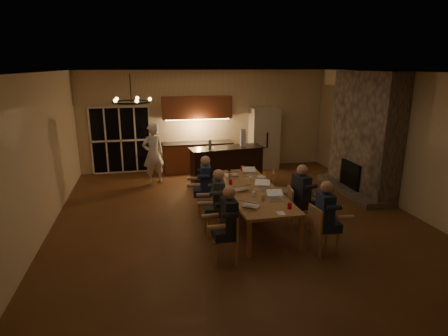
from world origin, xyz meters
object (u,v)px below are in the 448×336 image
person_right_mid (301,197)px  person_left_far (206,185)px  laptop_b (276,195)px  redcup_mid (231,182)px  chair_right_near (324,229)px  dining_table (252,205)px  chair_left_far (207,197)px  mug_front (254,194)px  bar_blender (243,138)px  laptop_a (251,201)px  laptop_f (249,171)px  laptop_d (262,184)px  mug_back (227,178)px  bar_island (227,166)px  person_left_mid (219,203)px  refrigerator (264,138)px  can_silver (263,198)px  chandelier (131,102)px  person_left_near (229,224)px  person_right_near (324,217)px  laptop_c (240,185)px  can_cola (229,170)px  laptop_e (232,171)px  redcup_near (290,206)px  plate_far (261,177)px  mug_mid (251,179)px  chair_left_near (226,238)px  standing_person (153,154)px  plate_near (276,196)px  plate_left (251,205)px  redcup_far (243,168)px  bar_bottle (210,144)px  chair_right_mid (299,208)px

person_right_mid → person_left_far: 2.16m
laptop_b → redcup_mid: 1.35m
chair_right_near → person_right_mid: (-0.00, 1.09, 0.24)m
dining_table → chair_left_far: bearing=149.0°
mug_front → bar_blender: size_ratio=0.21×
laptop_a → laptop_f: 2.07m
person_left_far → bar_blender: 2.75m
laptop_d → mug_back: bearing=146.4°
bar_island → person_left_mid: size_ratio=1.53×
mug_back → laptop_a: bearing=-87.1°
refrigerator → person_left_far: (-2.54, -3.62, -0.31)m
laptop_b → laptop_f: (-0.04, 1.79, 0.00)m
can_silver → chandelier: bearing=-175.1°
person_left_near → person_right_near: size_ratio=1.00×
laptop_a → laptop_c: size_ratio=1.00×
person_right_mid → can_silver: bearing=94.3°
bar_island → can_cola: bearing=-106.0°
person_left_far → laptop_e: (0.71, 0.46, 0.17)m
laptop_c → can_silver: laptop_c is taller
redcup_near → plate_far: redcup_near is taller
redcup_near → mug_mid: bearing=97.3°
person_right_mid → can_cola: 2.17m
laptop_f → person_left_far: bearing=-151.2°
laptop_e → can_silver: laptop_e is taller
chair_left_near → chair_right_near: size_ratio=1.00×
standing_person → plate_near: bearing=99.1°
laptop_b → chair_left_near: bearing=-139.1°
laptop_b → laptop_d: 0.70m
bar_island → person_right_near: (0.84, -4.43, 0.15)m
person_right_mid → redcup_near: (-0.55, -0.74, 0.12)m
laptop_c → mug_back: size_ratio=3.20×
can_cola → plate_far: (0.66, -0.53, -0.05)m
redcup_near → laptop_f: bearing=93.6°
mug_back → redcup_near: size_ratio=0.83×
can_cola → plate_left: size_ratio=0.46×
refrigerator → mug_back: 4.08m
person_left_mid → can_cola: bearing=167.1°
person_left_mid → redcup_far: person_left_mid is taller
bar_bottle → laptop_d: bearing=-77.5°
dining_table → plate_left: size_ratio=12.42×
chair_right_mid → bar_bottle: 3.66m
person_left_far → chair_left_far: bearing=16.7°
person_left_near → laptop_a: 0.84m
chair_right_mid → laptop_d: (-0.68, 0.46, 0.42)m
chair_left_near → laptop_d: bearing=156.0°
can_silver → bar_island: bearing=89.4°
mug_back → chair_left_near: bearing=-102.9°
person_left_far → redcup_mid: size_ratio=11.50×
chair_left_far → bar_bottle: 2.43m
dining_table → can_silver: (0.00, -0.77, 0.44)m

